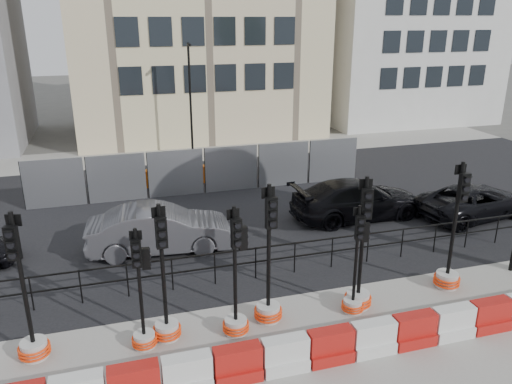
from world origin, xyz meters
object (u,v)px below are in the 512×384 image
object	(u,v)px
traffic_signal_h	(449,263)
car_c	(357,199)
traffic_signal_a	(31,330)
traffic_signal_d	(236,305)

from	to	relation	value
traffic_signal_h	car_c	xyz separation A→B (m)	(-0.03, 5.42, -0.02)
traffic_signal_a	car_c	bearing A→B (deg)	42.42
traffic_signal_d	car_c	world-z (taller)	traffic_signal_d
traffic_signal_a	traffic_signal_h	bearing A→B (deg)	15.68
traffic_signal_a	traffic_signal_d	size ratio (longest dim) A/B	1.07
car_c	traffic_signal_h	bearing A→B (deg)	178.59
traffic_signal_d	car_c	size ratio (longest dim) A/B	0.64
traffic_signal_d	traffic_signal_h	size ratio (longest dim) A/B	0.89
car_c	traffic_signal_a	bearing A→B (deg)	115.22
traffic_signal_h	traffic_signal_d	bearing A→B (deg)	-177.86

